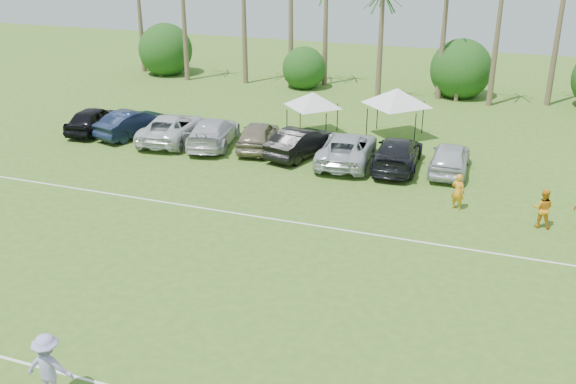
% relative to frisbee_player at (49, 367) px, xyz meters
% --- Properties ---
extents(field_lines, '(80.00, 12.10, 0.01)m').
position_rel_frisbee_player_xyz_m(field_lines, '(0.67, 6.90, -0.99)').
color(field_lines, white).
rests_on(field_lines, ground).
extents(palm_tree_8, '(2.40, 2.40, 8.90)m').
position_rel_frisbee_player_xyz_m(palm_tree_8, '(13.67, 36.90, 6.48)').
color(palm_tree_8, brown).
rests_on(palm_tree_8, ground).
extents(bush_tree_0, '(4.00, 4.00, 4.00)m').
position_rel_frisbee_player_xyz_m(bush_tree_0, '(-18.33, 37.90, 0.80)').
color(bush_tree_0, brown).
rests_on(bush_tree_0, ground).
extents(bush_tree_1, '(4.00, 4.00, 4.00)m').
position_rel_frisbee_player_xyz_m(bush_tree_1, '(-5.33, 37.90, 0.80)').
color(bush_tree_1, brown).
rests_on(bush_tree_1, ground).
extents(bush_tree_2, '(4.00, 4.00, 4.00)m').
position_rel_frisbee_player_xyz_m(bush_tree_2, '(6.67, 37.90, 0.80)').
color(bush_tree_2, brown).
rests_on(bush_tree_2, ground).
extents(sideline_player_a, '(0.71, 0.57, 1.70)m').
position_rel_frisbee_player_xyz_m(sideline_player_a, '(8.96, 16.86, -0.15)').
color(sideline_player_a, orange).
rests_on(sideline_player_a, ground).
extents(sideline_player_b, '(0.87, 0.69, 1.75)m').
position_rel_frisbee_player_xyz_m(sideline_player_b, '(12.58, 16.13, -0.13)').
color(sideline_player_b, orange).
rests_on(sideline_player_b, ground).
extents(canopy_tent_left, '(3.86, 3.86, 3.13)m').
position_rel_frisbee_player_xyz_m(canopy_tent_left, '(-0.78, 25.43, 1.68)').
color(canopy_tent_left, black).
rests_on(canopy_tent_left, ground).
extents(canopy_tent_right, '(4.43, 4.43, 3.59)m').
position_rel_frisbee_player_xyz_m(canopy_tent_right, '(4.15, 26.55, 2.07)').
color(canopy_tent_right, black).
rests_on(canopy_tent_right, ground).
extents(frisbee_player, '(1.41, 0.98, 2.00)m').
position_rel_frisbee_player_xyz_m(frisbee_player, '(0.00, 0.00, 0.00)').
color(frisbee_player, '#A195D4').
rests_on(frisbee_player, ground).
extents(parked_car_0, '(2.36, 4.93, 1.63)m').
position_rel_frisbee_player_xyz_m(parked_car_0, '(-13.82, 21.23, -0.19)').
color(parked_car_0, black).
rests_on(parked_car_0, ground).
extents(parked_car_1, '(2.96, 5.22, 1.63)m').
position_rel_frisbee_player_xyz_m(parked_car_1, '(-11.09, 21.38, -0.19)').
color(parked_car_1, black).
rests_on(parked_car_1, ground).
extents(parked_car_2, '(3.53, 6.19, 1.63)m').
position_rel_frisbee_player_xyz_m(parked_car_2, '(-8.35, 21.34, -0.19)').
color(parked_car_2, silver).
rests_on(parked_car_2, ground).
extents(parked_car_3, '(3.37, 5.95, 1.63)m').
position_rel_frisbee_player_xyz_m(parked_car_3, '(-5.62, 21.39, -0.19)').
color(parked_car_3, silver).
rests_on(parked_car_3, ground).
extents(parked_car_4, '(2.75, 5.04, 1.63)m').
position_rel_frisbee_player_xyz_m(parked_car_4, '(-2.89, 21.74, -0.19)').
color(parked_car_4, '#7C715B').
rests_on(parked_car_4, ground).
extents(parked_car_5, '(2.91, 5.21, 1.63)m').
position_rel_frisbee_player_xyz_m(parked_car_5, '(-0.16, 21.38, -0.19)').
color(parked_car_5, black).
rests_on(parked_car_5, ground).
extents(parked_car_6, '(3.19, 6.07, 1.63)m').
position_rel_frisbee_player_xyz_m(parked_car_6, '(2.57, 21.18, -0.19)').
color(parked_car_6, '#B6BBC2').
rests_on(parked_car_6, ground).
extents(parked_car_7, '(2.57, 5.72, 1.63)m').
position_rel_frisbee_player_xyz_m(parked_car_7, '(5.30, 21.36, -0.19)').
color(parked_car_7, black).
rests_on(parked_car_7, ground).
extents(parked_car_8, '(2.07, 4.83, 1.63)m').
position_rel_frisbee_player_xyz_m(parked_car_8, '(8.04, 21.58, -0.19)').
color(parked_car_8, silver).
rests_on(parked_car_8, ground).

